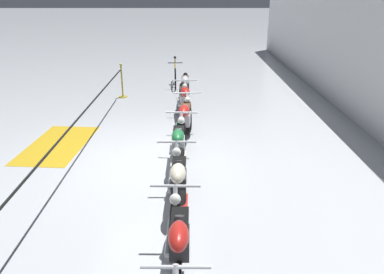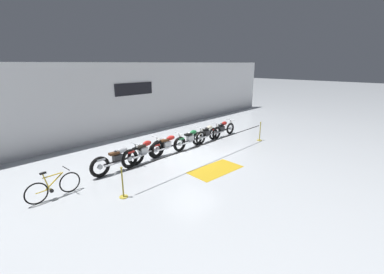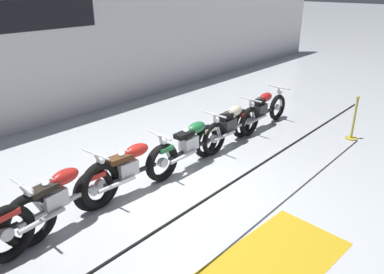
{
  "view_description": "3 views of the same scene",
  "coord_description": "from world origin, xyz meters",
  "px_view_note": "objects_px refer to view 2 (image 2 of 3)",
  "views": [
    {
      "loc": [
        6.87,
        0.87,
        3.16
      ],
      "look_at": [
        0.49,
        0.88,
        0.62
      ],
      "focal_mm": 35.0,
      "sensor_mm": 36.0,
      "label": 1
    },
    {
      "loc": [
        -8.26,
        -7.95,
        4.15
      ],
      "look_at": [
        0.54,
        0.38,
        0.66
      ],
      "focal_mm": 24.0,
      "sensor_mm": 36.0,
      "label": 2
    },
    {
      "loc": [
        -4.29,
        -3.84,
        3.47
      ],
      "look_at": [
        0.26,
        0.19,
        0.91
      ],
      "focal_mm": 35.0,
      "sensor_mm": 36.0,
      "label": 3
    }
  ],
  "objects_px": {
    "motorcycle_red_1": "(144,152)",
    "motorcycle_red_5": "(222,129)",
    "motorcycle_red_2": "(168,145)",
    "stanchion_far_left": "(188,153)",
    "motorcycle_cream_4": "(207,134)",
    "bicycle": "(54,187)",
    "motorcycle_green_3": "(191,139)",
    "motorcycle_silver_0": "(119,159)",
    "floor_banner": "(216,170)",
    "stanchion_mid_left": "(260,134)"
  },
  "relations": [
    {
      "from": "motorcycle_red_1",
      "to": "motorcycle_red_5",
      "type": "relative_size",
      "value": 1.03
    },
    {
      "from": "motorcycle_red_2",
      "to": "stanchion_far_left",
      "type": "xyz_separation_m",
      "value": [
        -0.66,
        -1.99,
        0.26
      ]
    },
    {
      "from": "motorcycle_cream_4",
      "to": "bicycle",
      "type": "height_order",
      "value": "bicycle"
    },
    {
      "from": "motorcycle_green_3",
      "to": "motorcycle_cream_4",
      "type": "relative_size",
      "value": 0.97
    },
    {
      "from": "motorcycle_silver_0",
      "to": "motorcycle_cream_4",
      "type": "distance_m",
      "value": 5.42
    },
    {
      "from": "motorcycle_red_2",
      "to": "motorcycle_red_1",
      "type": "bearing_deg",
      "value": -179.07
    },
    {
      "from": "motorcycle_red_2",
      "to": "motorcycle_green_3",
      "type": "height_order",
      "value": "motorcycle_green_3"
    },
    {
      "from": "stanchion_far_left",
      "to": "floor_banner",
      "type": "relative_size",
      "value": 3.88
    },
    {
      "from": "motorcycle_green_3",
      "to": "stanchion_far_left",
      "type": "xyz_separation_m",
      "value": [
        -2.13,
        -1.9,
        0.24
      ]
    },
    {
      "from": "motorcycle_red_5",
      "to": "stanchion_mid_left",
      "type": "xyz_separation_m",
      "value": [
        0.81,
        -1.99,
        -0.09
      ]
    },
    {
      "from": "motorcycle_silver_0",
      "to": "motorcycle_red_5",
      "type": "bearing_deg",
      "value": 0.33
    },
    {
      "from": "motorcycle_silver_0",
      "to": "floor_banner",
      "type": "xyz_separation_m",
      "value": [
        2.73,
        -2.73,
        -0.48
      ]
    },
    {
      "from": "motorcycle_silver_0",
      "to": "motorcycle_red_2",
      "type": "xyz_separation_m",
      "value": [
        2.6,
        0.03,
        -0.03
      ]
    },
    {
      "from": "motorcycle_red_2",
      "to": "bicycle",
      "type": "height_order",
      "value": "bicycle"
    },
    {
      "from": "motorcycle_silver_0",
      "to": "motorcycle_green_3",
      "type": "bearing_deg",
      "value": -0.83
    },
    {
      "from": "stanchion_mid_left",
      "to": "motorcycle_red_2",
      "type": "bearing_deg",
      "value": 158.44
    },
    {
      "from": "motorcycle_silver_0",
      "to": "motorcycle_green_3",
      "type": "relative_size",
      "value": 1.09
    },
    {
      "from": "motorcycle_silver_0",
      "to": "stanchion_mid_left",
      "type": "height_order",
      "value": "stanchion_mid_left"
    },
    {
      "from": "motorcycle_silver_0",
      "to": "bicycle",
      "type": "xyz_separation_m",
      "value": [
        -2.58,
        -0.38,
        -0.11
      ]
    },
    {
      "from": "stanchion_mid_left",
      "to": "floor_banner",
      "type": "relative_size",
      "value": 0.47
    },
    {
      "from": "stanchion_mid_left",
      "to": "motorcycle_silver_0",
      "type": "bearing_deg",
      "value": 165.63
    },
    {
      "from": "motorcycle_silver_0",
      "to": "motorcycle_green_3",
      "type": "xyz_separation_m",
      "value": [
        4.07,
        -0.06,
        -0.01
      ]
    },
    {
      "from": "bicycle",
      "to": "stanchion_mid_left",
      "type": "bearing_deg",
      "value": -8.76
    },
    {
      "from": "motorcycle_red_1",
      "to": "bicycle",
      "type": "relative_size",
      "value": 1.4
    },
    {
      "from": "motorcycle_silver_0",
      "to": "bicycle",
      "type": "distance_m",
      "value": 2.61
    },
    {
      "from": "motorcycle_cream_4",
      "to": "stanchion_mid_left",
      "type": "distance_m",
      "value": 2.94
    },
    {
      "from": "floor_banner",
      "to": "motorcycle_cream_4",
      "type": "bearing_deg",
      "value": 49.33
    },
    {
      "from": "motorcycle_cream_4",
      "to": "bicycle",
      "type": "relative_size",
      "value": 1.34
    },
    {
      "from": "motorcycle_red_1",
      "to": "bicycle",
      "type": "height_order",
      "value": "motorcycle_red_1"
    },
    {
      "from": "stanchion_far_left",
      "to": "motorcycle_silver_0",
      "type": "bearing_deg",
      "value": 134.81
    },
    {
      "from": "motorcycle_red_1",
      "to": "motorcycle_green_3",
      "type": "bearing_deg",
      "value": -1.38
    },
    {
      "from": "motorcycle_green_3",
      "to": "motorcycle_red_5",
      "type": "height_order",
      "value": "motorcycle_green_3"
    },
    {
      "from": "motorcycle_green_3",
      "to": "motorcycle_silver_0",
      "type": "bearing_deg",
      "value": 179.17
    },
    {
      "from": "motorcycle_red_5",
      "to": "floor_banner",
      "type": "xyz_separation_m",
      "value": [
        -4.09,
        -2.77,
        -0.45
      ]
    },
    {
      "from": "bicycle",
      "to": "motorcycle_cream_4",
      "type": "bearing_deg",
      "value": 2.63
    },
    {
      "from": "bicycle",
      "to": "stanchion_mid_left",
      "type": "height_order",
      "value": "stanchion_mid_left"
    },
    {
      "from": "stanchion_mid_left",
      "to": "floor_banner",
      "type": "distance_m",
      "value": 4.98
    },
    {
      "from": "motorcycle_green_3",
      "to": "bicycle",
      "type": "distance_m",
      "value": 6.66
    },
    {
      "from": "stanchion_far_left",
      "to": "stanchion_mid_left",
      "type": "relative_size",
      "value": 8.2
    },
    {
      "from": "motorcycle_silver_0",
      "to": "stanchion_far_left",
      "type": "bearing_deg",
      "value": -45.19
    },
    {
      "from": "motorcycle_green_3",
      "to": "stanchion_far_left",
      "type": "bearing_deg",
      "value": -138.34
    },
    {
      "from": "motorcycle_silver_0",
      "to": "motorcycle_red_1",
      "type": "relative_size",
      "value": 1.01
    },
    {
      "from": "motorcycle_cream_4",
      "to": "stanchion_mid_left",
      "type": "bearing_deg",
      "value": -41.3
    },
    {
      "from": "motorcycle_green_3",
      "to": "stanchion_far_left",
      "type": "relative_size",
      "value": 0.26
    },
    {
      "from": "stanchion_mid_left",
      "to": "bicycle",
      "type": "bearing_deg",
      "value": 171.24
    },
    {
      "from": "motorcycle_red_5",
      "to": "motorcycle_green_3",
      "type": "bearing_deg",
      "value": -177.95
    },
    {
      "from": "bicycle",
      "to": "stanchion_far_left",
      "type": "bearing_deg",
      "value": -19.17
    },
    {
      "from": "motorcycle_red_2",
      "to": "floor_banner",
      "type": "bearing_deg",
      "value": -87.42
    },
    {
      "from": "motorcycle_red_1",
      "to": "motorcycle_cream_4",
      "type": "height_order",
      "value": "motorcycle_red_1"
    },
    {
      "from": "motorcycle_red_2",
      "to": "motorcycle_cream_4",
      "type": "height_order",
      "value": "motorcycle_red_2"
    }
  ]
}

